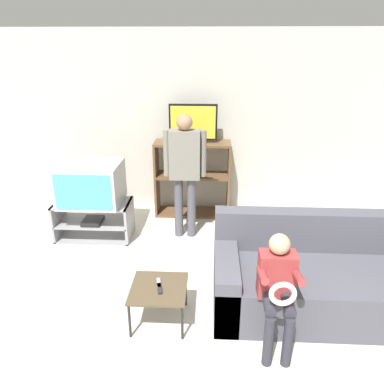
# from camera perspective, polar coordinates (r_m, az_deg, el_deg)

# --- Properties ---
(wall_back) EXTENTS (6.40, 0.06, 2.60)m
(wall_back) POSITION_cam_1_polar(r_m,az_deg,el_deg) (5.51, 1.44, 10.26)
(wall_back) COLOR beige
(wall_back) RESTS_ON ground_plane
(tv_stand) EXTENTS (0.97, 0.48, 0.49)m
(tv_stand) POSITION_cam_1_polar(r_m,az_deg,el_deg) (5.08, -14.69, -4.15)
(tv_stand) COLOR #939399
(tv_stand) RESTS_ON ground_plane
(television_main) EXTENTS (0.77, 0.62, 0.52)m
(television_main) POSITION_cam_1_polar(r_m,az_deg,el_deg) (4.89, -15.20, 1.27)
(television_main) COLOR #B2B2B7
(television_main) RESTS_ON tv_stand
(media_shelf) EXTENTS (1.08, 0.38, 1.10)m
(media_shelf) POSITION_cam_1_polar(r_m,az_deg,el_deg) (5.46, 0.04, 2.12)
(media_shelf) COLOR brown
(media_shelf) RESTS_ON ground_plane
(television_flat) EXTENTS (0.66, 0.20, 0.53)m
(television_flat) POSITION_cam_1_polar(r_m,az_deg,el_deg) (5.23, 0.17, 10.24)
(television_flat) COLOR black
(television_flat) RESTS_ON media_shelf
(snack_table) EXTENTS (0.50, 0.50, 0.36)m
(snack_table) POSITION_cam_1_polar(r_m,az_deg,el_deg) (3.50, -5.08, -14.76)
(snack_table) COLOR brown
(snack_table) RESTS_ON ground_plane
(remote_control_black) EXTENTS (0.07, 0.15, 0.02)m
(remote_control_black) POSITION_cam_1_polar(r_m,az_deg,el_deg) (3.45, -4.96, -14.46)
(remote_control_black) COLOR #232328
(remote_control_black) RESTS_ON snack_table
(remote_control_white) EXTENTS (0.06, 0.15, 0.02)m
(remote_control_white) POSITION_cam_1_polar(r_m,az_deg,el_deg) (3.52, -5.10, -13.67)
(remote_control_white) COLOR gray
(remote_control_white) RESTS_ON snack_table
(couch) EXTENTS (2.00, 0.94, 0.86)m
(couch) POSITION_cam_1_polar(r_m,az_deg,el_deg) (3.88, 18.67, -12.51)
(couch) COLOR #4C4C56
(couch) RESTS_ON ground_plane
(person_standing_adult) EXTENTS (0.53, 0.20, 1.62)m
(person_standing_adult) POSITION_cam_1_polar(r_m,az_deg,el_deg) (4.68, -1.10, 4.11)
(person_standing_adult) COLOR #4C4C56
(person_standing_adult) RESTS_ON ground_plane
(person_seated_child) EXTENTS (0.33, 0.43, 1.02)m
(person_seated_child) POSITION_cam_1_polar(r_m,az_deg,el_deg) (3.16, 12.94, -13.58)
(person_seated_child) COLOR #2D2D38
(person_seated_child) RESTS_ON ground_plane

